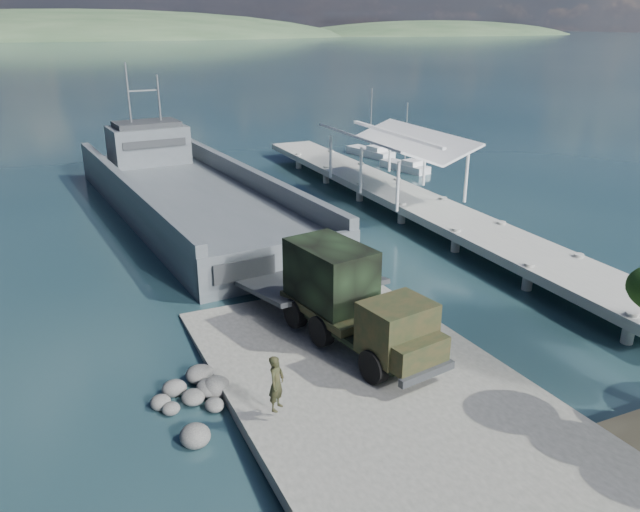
{
  "coord_description": "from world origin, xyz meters",
  "views": [
    {
      "loc": [
        -9.49,
        -17.74,
        12.44
      ],
      "look_at": [
        1.07,
        6.0,
        2.67
      ],
      "focal_mm": 35.0,
      "sensor_mm": 36.0,
      "label": 1
    }
  ],
  "objects": [
    {
      "name": "pier",
      "position": [
        13.0,
        18.77,
        1.6
      ],
      "size": [
        6.4,
        44.0,
        6.1
      ],
      "color": "beige",
      "rests_on": "ground"
    },
    {
      "name": "boat_ramp",
      "position": [
        0.0,
        -1.0,
        0.25
      ],
      "size": [
        10.0,
        18.0,
        0.5
      ],
      "primitive_type": "cube",
      "color": "slate",
      "rests_on": "ground"
    },
    {
      "name": "landing_craft",
      "position": [
        -0.8,
        23.82,
        0.85
      ],
      "size": [
        11.6,
        35.38,
        10.34
      ],
      "rotation": [
        0.0,
        0.0,
        0.09
      ],
      "color": "#4C555A",
      "rests_on": "ground"
    },
    {
      "name": "soldier",
      "position": [
        -3.88,
        -1.77,
        1.44
      ],
      "size": [
        0.8,
        0.8,
        1.87
      ],
      "primitive_type": "imported",
      "rotation": [
        0.0,
        0.0,
        0.77
      ],
      "color": "black",
      "rests_on": "boat_ramp"
    },
    {
      "name": "sailboat_far",
      "position": [
        19.97,
        36.08,
        0.36
      ],
      "size": [
        2.85,
        5.75,
        6.73
      ],
      "rotation": [
        0.0,
        0.0,
        0.24
      ],
      "color": "white",
      "rests_on": "ground"
    },
    {
      "name": "ground",
      "position": [
        0.0,
        0.0,
        0.0
      ],
      "size": [
        1400.0,
        1400.0,
        0.0
      ],
      "primitive_type": "plane",
      "color": "#1B3A41",
      "rests_on": "ground"
    },
    {
      "name": "shoreline_rocks",
      "position": [
        -6.2,
        0.5,
        0.0
      ],
      "size": [
        3.2,
        5.6,
        0.9
      ],
      "primitive_type": null,
      "color": "#4E4E4C",
      "rests_on": "ground"
    },
    {
      "name": "distant_headlands",
      "position": [
        50.0,
        560.0,
        0.0
      ],
      "size": [
        1000.0,
        240.0,
        48.0
      ],
      "primitive_type": null,
      "color": "#314D30",
      "rests_on": "ground"
    },
    {
      "name": "military_truck",
      "position": [
        0.56,
        1.9,
        2.33
      ],
      "size": [
        3.8,
        8.24,
        3.68
      ],
      "rotation": [
        0.0,
        0.0,
        0.18
      ],
      "color": "black",
      "rests_on": "boat_ramp"
    },
    {
      "name": "sailboat_near",
      "position": [
        19.81,
        29.3,
        0.33
      ],
      "size": [
        2.6,
        5.22,
        6.11
      ],
      "rotation": [
        0.0,
        0.0,
        0.24
      ],
      "color": "white",
      "rests_on": "ground"
    }
  ]
}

